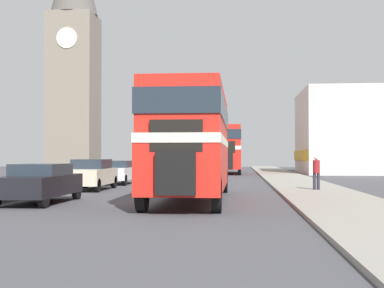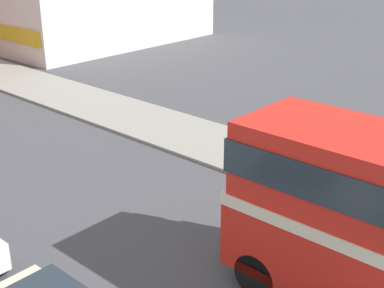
# 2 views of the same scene
# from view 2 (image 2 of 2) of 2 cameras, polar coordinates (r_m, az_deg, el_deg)

# --- Properties ---
(pedestrian_walking) EXTENTS (0.32, 0.32, 1.56)m
(pedestrian_walking) POSITION_cam_2_polar(r_m,az_deg,el_deg) (17.56, 17.54, -1.79)
(pedestrian_walking) COLOR #282833
(pedestrian_walking) RESTS_ON sidewalk_right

